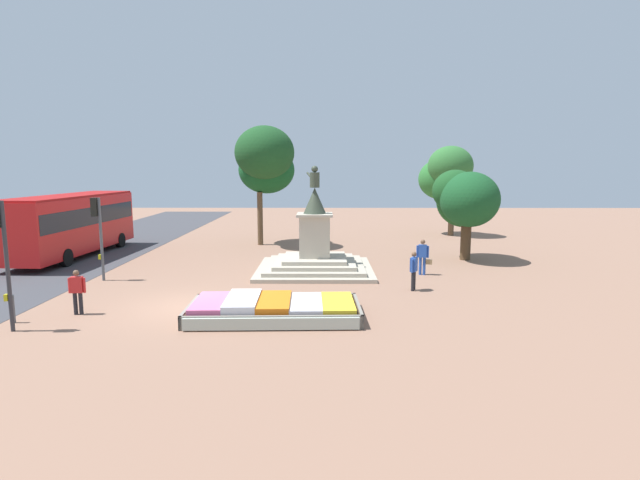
# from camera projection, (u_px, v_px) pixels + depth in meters

# --- Properties ---
(ground_plane) EXTENTS (88.48, 88.48, 0.00)m
(ground_plane) POSITION_uv_depth(u_px,v_px,m) (189.00, 306.00, 17.79)
(ground_plane) COLOR #8C6651
(flower_planter) EXTENTS (5.71, 3.03, 0.67)m
(flower_planter) POSITION_uv_depth(u_px,v_px,m) (272.00, 309.00, 16.41)
(flower_planter) COLOR #38281C
(flower_planter) RESTS_ON ground_plane
(statue_monument) EXTENTS (5.44, 5.44, 5.00)m
(statue_monument) POSITION_uv_depth(u_px,v_px,m) (315.00, 253.00, 23.78)
(statue_monument) COLOR #B0A692
(statue_monument) RESTS_ON ground_plane
(traffic_light_near_crossing) EXTENTS (0.42, 0.31, 3.95)m
(traffic_light_near_crossing) POSITION_uv_depth(u_px,v_px,m) (1.00, 243.00, 14.68)
(traffic_light_near_crossing) COLOR #2D2D33
(traffic_light_near_crossing) RESTS_ON ground_plane
(traffic_light_mid_block) EXTENTS (0.41, 0.30, 3.63)m
(traffic_light_mid_block) POSITION_uv_depth(u_px,v_px,m) (98.00, 224.00, 21.51)
(traffic_light_mid_block) COLOR #4C5156
(traffic_light_mid_block) RESTS_ON ground_plane
(city_bus) EXTENTS (2.90, 10.26, 3.43)m
(city_bus) POSITION_uv_depth(u_px,v_px,m) (72.00, 221.00, 27.50)
(city_bus) COLOR red
(city_bus) RESTS_ON ground_plane
(pedestrian_with_handbag) EXTENTS (0.72, 0.33, 1.65)m
(pedestrian_with_handbag) POSITION_uv_depth(u_px,v_px,m) (423.00, 255.00, 22.90)
(pedestrian_with_handbag) COLOR #264CA5
(pedestrian_with_handbag) RESTS_ON ground_plane
(pedestrian_near_planter) EXTENTS (0.36, 0.52, 1.58)m
(pedestrian_near_planter) POSITION_uv_depth(u_px,v_px,m) (414.00, 268.00, 19.96)
(pedestrian_near_planter) COLOR black
(pedestrian_near_planter) RESTS_ON ground_plane
(pedestrian_crossing_plaza) EXTENTS (0.57, 0.25, 1.53)m
(pedestrian_crossing_plaza) POSITION_uv_depth(u_px,v_px,m) (77.00, 289.00, 16.68)
(pedestrian_crossing_plaza) COLOR black
(pedestrian_crossing_plaza) RESTS_ON ground_plane
(kerb_bollard_mid_a) EXTENTS (0.12, 0.12, 0.94)m
(kerb_bollard_mid_a) POSITION_uv_depth(u_px,v_px,m) (13.00, 308.00, 15.82)
(kerb_bollard_mid_a) COLOR #4C5156
(kerb_bollard_mid_a) RESTS_ON ground_plane
(park_tree_far_left) EXTENTS (3.74, 4.13, 6.44)m
(park_tree_far_left) POSITION_uv_depth(u_px,v_px,m) (447.00, 174.00, 35.92)
(park_tree_far_left) COLOR brown
(park_tree_far_left) RESTS_ON ground_plane
(park_tree_behind_statue) EXTENTS (3.68, 5.39, 7.44)m
(park_tree_behind_statue) POSITION_uv_depth(u_px,v_px,m) (266.00, 162.00, 31.21)
(park_tree_behind_statue) COLOR brown
(park_tree_behind_statue) RESTS_ON ground_plane
(park_tree_far_right) EXTENTS (3.34, 4.07, 4.80)m
(park_tree_far_right) POSITION_uv_depth(u_px,v_px,m) (465.00, 199.00, 26.38)
(park_tree_far_right) COLOR #4C3823
(park_tree_far_right) RESTS_ON ground_plane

